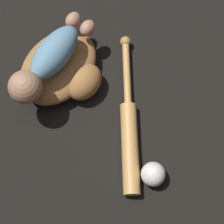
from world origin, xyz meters
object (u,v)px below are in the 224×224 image
Objects in this scene: baseball_glove at (63,69)px; baby_figure at (47,61)px; baseball_bat at (129,131)px; baseball at (153,174)px.

baseball_glove is 0.98× the size of baby_figure.
baby_figure reaches higher than baseball_bat.
baseball is (0.26, 0.37, -0.01)m from baseball_glove.
baseball_glove is 0.67× the size of baseball_bat.
baseball_glove is 0.45m from baseball.
baseball_bat is at bearing 68.78° from baby_figure.
baseball_bat is 7.02× the size of baseball.
baseball is at bearing 54.67° from baseball_glove.
baseball reaches higher than baseball_bat.
baseball_glove is 4.71× the size of baseball.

